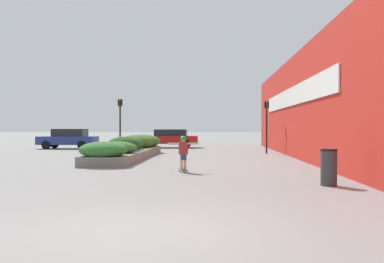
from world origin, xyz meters
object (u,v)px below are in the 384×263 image
trash_bin (329,167)px  traffic_light_left (120,116)px  car_leftmost (356,138)px  traffic_light_right (267,118)px  skateboarder (183,149)px  skateboard (183,170)px  car_center_left (68,138)px  car_center_right (169,138)px

trash_bin → traffic_light_left: 18.24m
car_leftmost → traffic_light_right: size_ratio=1.21×
trash_bin → traffic_light_left: bearing=121.2°
traffic_light_left → traffic_light_right: 9.51m
skateboarder → traffic_light_left: 13.14m
traffic_light_left → skateboard: bearing=-67.3°
skateboarder → traffic_light_right: 12.57m
car_center_left → traffic_light_left: (5.23, -5.12, 1.59)m
skateboarder → car_center_right: (-2.56, 19.30, -0.05)m
skateboard → skateboarder: bearing=70.8°
car_center_right → traffic_light_left: traffic_light_left is taller
skateboarder → traffic_light_right: traffic_light_right is taller
skateboarder → traffic_light_left: (-5.04, 12.03, 1.55)m
traffic_light_left → car_center_left: bearing=135.6°
skateboard → traffic_light_right: bearing=50.0°
trash_bin → traffic_light_right: 15.24m
car_center_right → traffic_light_right: size_ratio=1.43×
skateboard → car_leftmost: 22.15m
skateboarder → car_center_right: 19.47m
traffic_light_right → skateboard: bearing=-111.0°
skateboarder → traffic_light_right: size_ratio=0.37×
car_leftmost → car_center_right: (-14.82, 0.87, -0.02)m
trash_bin → car_center_right: bearing=106.9°
car_leftmost → skateboard: bearing=146.4°
skateboard → trash_bin: size_ratio=0.73×
traffic_light_left → traffic_light_right: size_ratio=1.05×
skateboard → car_leftmost: (12.26, 18.43, 0.75)m
skateboarder → trash_bin: size_ratio=1.20×
car_center_right → traffic_light_right: 10.49m
skateboard → car_center_left: size_ratio=0.17×
skateboarder → car_leftmost: 22.13m
traffic_light_left → skateboarder: bearing=-67.3°
car_center_left → traffic_light_right: traffic_light_right is taller
traffic_light_right → trash_bin: bearing=-90.4°
skateboarder → car_leftmost: size_ratio=0.31×
car_leftmost → car_center_left: 22.56m
trash_bin → car_leftmost: car_leftmost is taller
car_leftmost → car_center_right: bearing=86.6°
skateboard → car_center_right: (-2.56, 19.30, 0.73)m
traffic_light_left → trash_bin: bearing=-58.8°
car_leftmost → skateboarder: bearing=146.4°
skateboard → skateboarder: size_ratio=0.61×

